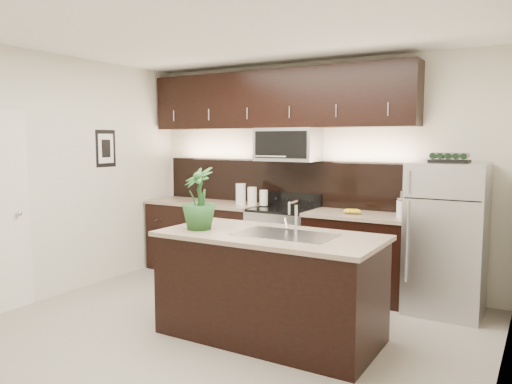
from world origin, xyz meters
TOP-DOWN VIEW (x-y plane):
  - ground at (0.00, 0.00)m, footprint 4.50×4.50m
  - room_walls at (-0.11, -0.04)m, footprint 4.52×4.02m
  - counter_run at (-0.46, 1.69)m, footprint 3.51×0.65m
  - upper_fixtures at (-0.43, 1.84)m, footprint 3.49×0.40m
  - island at (0.42, 0.15)m, footprint 1.96×0.96m
  - sink_faucet at (0.57, 0.16)m, footprint 0.84×0.50m
  - refrigerator at (1.64, 1.63)m, footprint 0.74×0.67m
  - wine_rack at (1.64, 1.63)m, footprint 0.38×0.23m
  - plant at (-0.25, 0.00)m, footprint 0.42×0.42m
  - canisters at (-0.73, 1.68)m, footprint 0.39×0.22m
  - french_press at (1.17, 1.64)m, footprint 0.09×0.09m
  - bananas at (0.59, 1.61)m, footprint 0.23×0.20m

SIDE VIEW (x-z plane):
  - ground at x=0.00m, z-range 0.00..0.00m
  - counter_run at x=-0.46m, z-range 0.00..0.94m
  - island at x=0.42m, z-range 0.00..0.94m
  - refrigerator at x=1.64m, z-range 0.00..1.53m
  - sink_faucet at x=0.57m, z-range 0.81..1.10m
  - bananas at x=0.59m, z-range 0.94..1.00m
  - french_press at x=1.17m, z-range 0.91..1.18m
  - canisters at x=-0.73m, z-range 0.92..1.20m
  - plant at x=-0.25m, z-range 0.94..1.51m
  - wine_rack at x=1.64m, z-range 1.53..1.62m
  - room_walls at x=-0.11m, z-range 0.34..3.05m
  - upper_fixtures at x=-0.43m, z-range 1.31..2.97m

